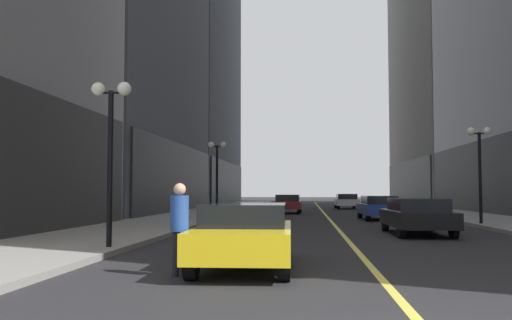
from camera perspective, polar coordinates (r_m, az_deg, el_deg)
name	(u,v)px	position (r m, az deg, el deg)	size (l,w,h in m)	color
ground_plane	(324,213)	(39.90, 7.08, -5.49)	(200.00, 200.00, 0.00)	#262628
sidewalk_left	(211,212)	(40.46, -4.73, -5.36)	(4.50, 78.00, 0.15)	gray
sidewalk_right	(441,212)	(41.02, 18.73, -5.18)	(4.50, 78.00, 0.15)	gray
lane_centre_stripe	(324,213)	(39.90, 7.08, -5.48)	(0.16, 70.00, 0.01)	#E5D64C
car_yellow	(245,233)	(11.35, -1.17, -7.62)	(1.99, 4.37, 1.32)	yellow
car_black	(417,215)	(20.74, 16.38, -5.49)	(2.02, 4.81, 1.32)	black
car_blue	(378,207)	(30.87, 12.63, -4.76)	(1.99, 4.62, 1.32)	navy
car_maroon	(288,203)	(39.27, 3.34, -4.49)	(1.98, 4.32, 1.32)	maroon
car_white	(346,201)	(49.47, 9.38, -4.19)	(1.94, 4.82, 1.32)	silver
pedestrian_in_blue_hoodie	(179,222)	(10.31, -7.97, -6.41)	(0.45, 0.45, 1.73)	black
street_lamp_left_near	(111,127)	(14.76, -14.89, 3.37)	(1.06, 0.36, 4.43)	black
street_lamp_left_far	(217,162)	(31.61, -4.08, -0.20)	(1.06, 0.36, 4.43)	black
street_lamp_right_mid	(480,153)	(26.33, 22.24, 0.64)	(1.06, 0.36, 4.43)	black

